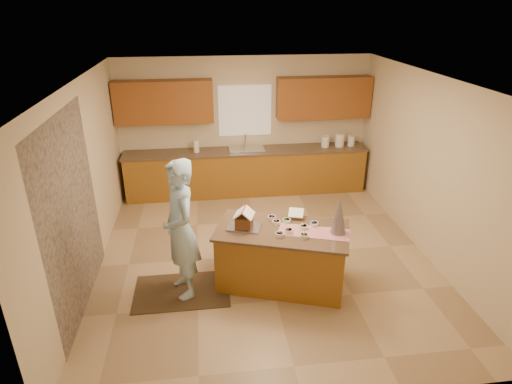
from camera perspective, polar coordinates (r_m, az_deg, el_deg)
floor at (r=6.84m, az=1.06°, el=-8.32°), size 5.50×5.50×0.00m
ceiling at (r=5.86m, az=1.26°, el=14.62°), size 5.50×5.50×0.00m
wall_back at (r=8.81m, az=-1.49°, el=8.83°), size 5.50×5.50×0.00m
wall_front at (r=3.85m, az=7.28°, el=-12.98°), size 5.50×5.50×0.00m
wall_left at (r=6.37m, az=-21.68°, el=1.03°), size 5.50×5.50×0.00m
wall_right at (r=7.02m, az=21.82°, el=3.06°), size 5.50×5.50×0.00m
stone_accent at (r=5.70m, az=-23.08°, el=-3.00°), size 0.00×2.50×2.50m
window_curtain at (r=8.71m, az=-1.49°, el=10.69°), size 1.05×0.03×1.00m
back_counter_base at (r=8.81m, az=-1.22°, el=2.61°), size 4.80×0.60×0.88m
back_counter_top at (r=8.66m, az=-1.25°, el=5.44°), size 4.85×0.63×0.04m
upper_cabinet_left at (r=8.49m, az=-12.07°, el=11.56°), size 1.85×0.35×0.80m
upper_cabinet_right at (r=8.80m, az=8.92°, el=12.22°), size 1.85×0.35×0.80m
sink at (r=8.66m, az=-1.25°, el=5.38°), size 0.70×0.45×0.12m
faucet at (r=8.78m, az=-1.39°, el=6.80°), size 0.03×0.03×0.28m
island_base at (r=6.02m, az=3.40°, el=-8.67°), size 1.86×1.33×0.82m
island_top at (r=5.80m, az=3.50°, el=-5.10°), size 1.95×1.42×0.04m
table_runner at (r=5.76m, az=7.66°, el=-5.27°), size 0.99×0.61×0.01m
baking_tray at (r=5.82m, az=-1.58°, el=-4.59°), size 0.51×0.44×0.02m
cookbook at (r=6.05m, az=5.31°, el=-2.76°), size 0.25×0.22×0.09m
tinsel_tree at (r=5.68m, az=10.94°, el=-3.06°), size 0.26×0.26×0.51m
rug at (r=6.15m, az=-9.76°, el=-12.78°), size 1.29×0.84×0.01m
boy at (r=5.64m, az=-9.93°, el=-4.95°), size 0.64×0.80×1.90m
canister_a at (r=8.92m, az=9.14°, el=6.59°), size 0.16×0.16×0.22m
canister_b at (r=9.00m, az=10.99°, el=6.75°), size 0.18×0.18×0.26m
canister_c at (r=9.09m, az=12.47°, el=6.59°), size 0.14×0.14×0.20m
paper_towel at (r=8.57m, az=-7.91°, el=6.01°), size 0.11×0.11×0.24m
gingerbread_house at (r=5.77m, az=-1.59°, el=-3.63°), size 0.32×0.33×0.26m
candy_bowls at (r=5.81m, az=4.58°, el=-4.57°), size 0.65×0.66×0.05m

